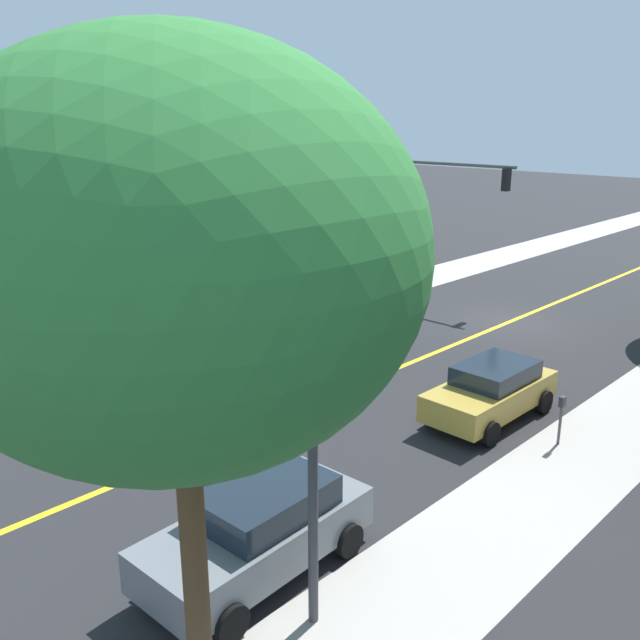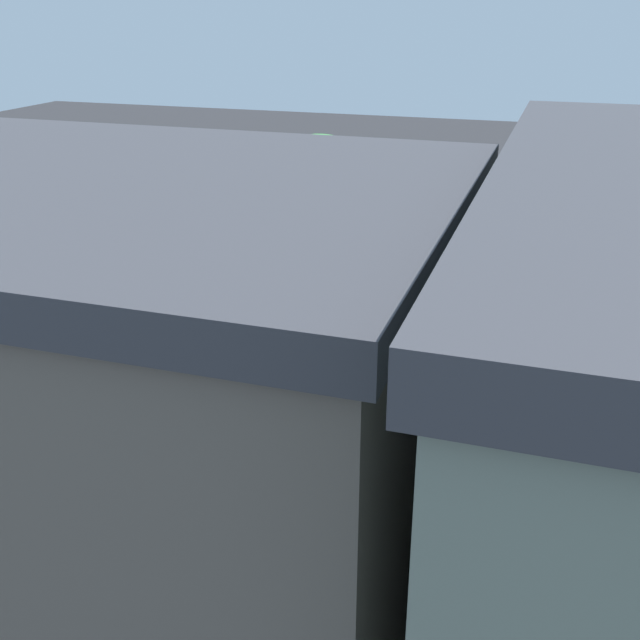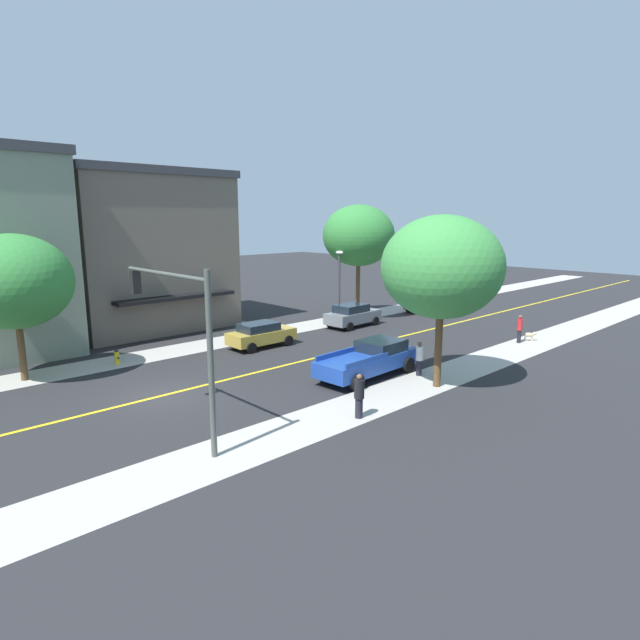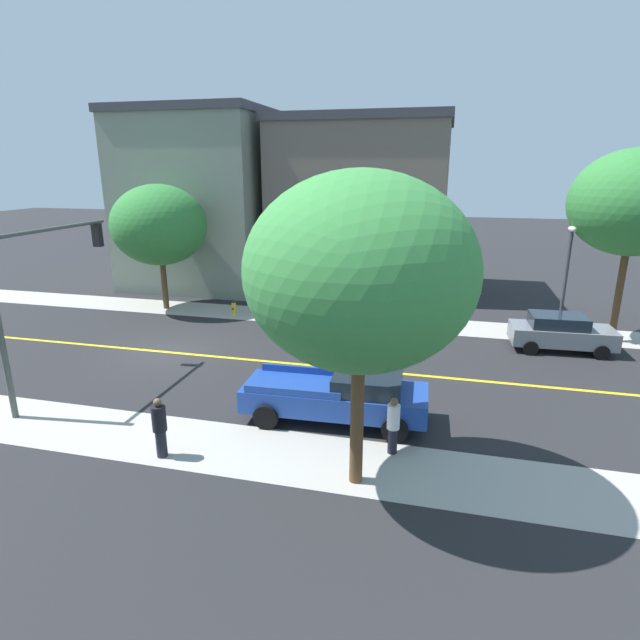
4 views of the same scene
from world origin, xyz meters
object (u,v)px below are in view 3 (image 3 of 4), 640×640
at_px(grey_sedan_left_curb, 352,315).
at_px(gold_sedan_left_curb, 261,334).
at_px(street_tree_left_far, 359,236).
at_px(pedestrian_white_shirt, 419,358).
at_px(small_dog, 530,335).
at_px(street_tree_left_near, 442,267).
at_px(red_sedan_left_curb, 427,302).
at_px(parking_meter, 244,328).
at_px(street_tree_right_corner, 14,282).
at_px(pedestrian_black_shirt, 359,395).
at_px(blue_pickup_truck, 370,359).
at_px(street_lamp, 339,278).
at_px(pedestrian_red_shirt, 520,328).
at_px(traffic_light_mast, 181,323).
at_px(fire_hydrant, 117,356).

distance_m(grey_sedan_left_curb, gold_sedan_left_curb, 8.51).
bearing_deg(street_tree_left_far, gold_sedan_left_curb, -78.21).
height_order(pedestrian_white_shirt, small_dog, pedestrian_white_shirt).
xyz_separation_m(street_tree_left_near, gold_sedan_left_curb, (-11.64, -1.41, -4.74)).
bearing_deg(small_dog, red_sedan_left_curb, 114.93).
height_order(parking_meter, gold_sedan_left_curb, gold_sedan_left_curb).
relative_size(street_tree_right_corner, grey_sedan_left_curb, 1.59).
distance_m(gold_sedan_left_curb, pedestrian_black_shirt, 12.50).
relative_size(street_tree_right_corner, blue_pickup_truck, 1.18).
xyz_separation_m(street_lamp, grey_sedan_left_curb, (1.59, -0.23, -2.54)).
xyz_separation_m(parking_meter, street_lamp, (0.04, 8.56, 2.54)).
height_order(pedestrian_black_shirt, pedestrian_white_shirt, pedestrian_black_shirt).
bearing_deg(street_lamp, pedestrian_red_shirt, 16.82).
distance_m(parking_meter, red_sedan_left_curb, 17.51).
bearing_deg(parking_meter, pedestrian_white_shirt, 9.47).
distance_m(street_tree_left_near, gold_sedan_left_curb, 12.65).
height_order(street_tree_left_far, parking_meter, street_tree_left_far).
height_order(parking_meter, grey_sedan_left_curb, grey_sedan_left_curb).
bearing_deg(traffic_light_mast, red_sedan_left_curb, -71.25).
distance_m(street_lamp, pedestrian_black_shirt, 19.00).
bearing_deg(street_tree_left_far, traffic_light_mast, -61.86).
distance_m(grey_sedan_left_curb, pedestrian_red_shirt, 11.31).
height_order(street_tree_right_corner, pedestrian_white_shirt, street_tree_right_corner).
relative_size(red_sedan_left_curb, pedestrian_black_shirt, 2.35).
relative_size(fire_hydrant, grey_sedan_left_curb, 0.20).
height_order(fire_hydrant, grey_sedan_left_curb, grey_sedan_left_curb).
distance_m(street_tree_left_far, blue_pickup_truck, 16.23).
distance_m(grey_sedan_left_curb, small_dog, 11.92).
xyz_separation_m(parking_meter, grey_sedan_left_curb, (1.63, 8.33, -0.00)).
bearing_deg(gold_sedan_left_curb, traffic_light_mast, -137.47).
xyz_separation_m(street_tree_left_far, red_sedan_left_curb, (1.95, 6.46, -5.58)).
distance_m(fire_hydrant, street_lamp, 16.90).
bearing_deg(fire_hydrant, street_tree_left_near, 33.85).
relative_size(street_lamp, blue_pickup_truck, 0.90).
distance_m(street_tree_right_corner, grey_sedan_left_curb, 21.27).
bearing_deg(street_tree_left_near, street_tree_right_corner, -136.11).
relative_size(street_tree_left_far, blue_pickup_truck, 1.47).
height_order(street_tree_left_far, pedestrian_black_shirt, street_tree_left_far).
relative_size(fire_hydrant, red_sedan_left_curb, 0.21).
bearing_deg(pedestrian_black_shirt, street_lamp, 78.27).
distance_m(street_tree_left_near, pedestrian_white_shirt, 4.96).
distance_m(street_tree_left_far, pedestrian_red_shirt, 13.72).
height_order(street_tree_left_far, pedestrian_red_shirt, street_tree_left_far).
height_order(street_tree_left_far, blue_pickup_truck, street_tree_left_far).
relative_size(fire_hydrant, pedestrian_red_shirt, 0.49).
xyz_separation_m(pedestrian_red_shirt, small_dog, (0.23, 1.00, -0.56)).
height_order(grey_sedan_left_curb, pedestrian_white_shirt, pedestrian_white_shirt).
distance_m(parking_meter, pedestrian_red_shirt, 17.32).
relative_size(street_tree_left_far, pedestrian_black_shirt, 4.87).
bearing_deg(pedestrian_white_shirt, red_sedan_left_curb, -60.22).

